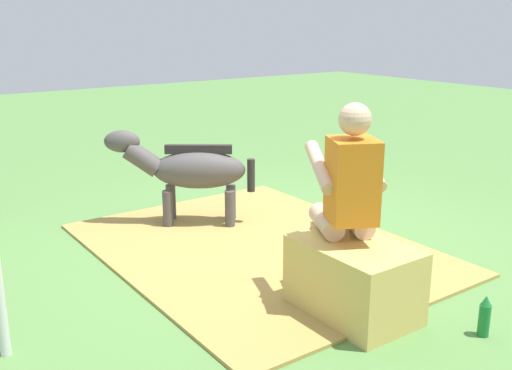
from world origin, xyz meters
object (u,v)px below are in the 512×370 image
object	(u,v)px
hay_bale	(353,279)
pony_standing	(189,170)
person_seated	(346,195)
soda_bottle	(485,316)

from	to	relation	value
hay_bale	pony_standing	xyz separation A→B (m)	(2.11, -0.00, 0.28)
hay_bale	person_seated	distance (m)	0.54
hay_bale	soda_bottle	bearing A→B (deg)	-146.13
person_seated	soda_bottle	distance (m)	1.10
pony_standing	soda_bottle	xyz separation A→B (m)	(-2.77, -0.44, -0.40)
hay_bale	person_seated	xyz separation A→B (m)	(0.15, -0.05, 0.51)
soda_bottle	hay_bale	bearing A→B (deg)	33.87
person_seated	soda_bottle	size ratio (longest dim) A/B	5.20
pony_standing	soda_bottle	bearing A→B (deg)	-170.93
person_seated	pony_standing	world-z (taller)	person_seated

